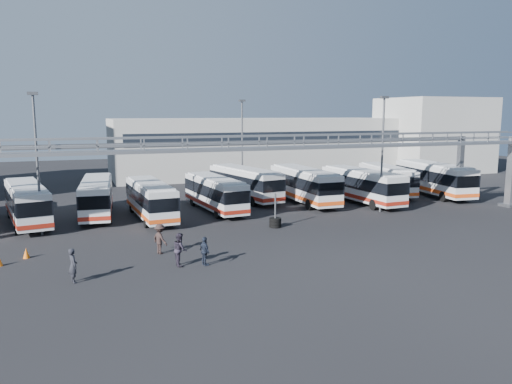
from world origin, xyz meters
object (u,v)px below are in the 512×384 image
object	(u,v)px
bus_9	(434,178)
tire_stack	(275,222)
light_pole_mid	(382,148)
bus_2	(97,196)
bus_1	(27,202)
light_pole_back	(242,141)
bus_6	(304,184)
bus_8	(386,179)
bus_7	(362,185)
bus_4	(215,192)
pedestrian_c	(160,239)
pedestrian_a	(73,266)
pedestrian_d	(205,251)
bus_5	(245,182)
cone_right	(26,253)
pedestrian_b	(180,249)
light_pole_left	(37,156)
bus_3	(150,198)

from	to	relation	value
bus_9	tire_stack	xyz separation A→B (m)	(-21.62, -8.21, -1.48)
light_pole_mid	bus_2	bearing A→B (deg)	164.14
light_pole_mid	tire_stack	size ratio (longest dim) A/B	3.84
bus_1	bus_9	size ratio (longest dim) A/B	0.93
light_pole_mid	light_pole_back	size ratio (longest dim) A/B	1.00
bus_6	bus_8	bearing A→B (deg)	8.91
light_pole_mid	bus_9	size ratio (longest dim) A/B	0.87
bus_2	bus_7	xyz separation A→B (m)	(24.68, -2.38, 0.07)
bus_4	tire_stack	size ratio (longest dim) A/B	3.90
pedestrian_c	bus_8	bearing A→B (deg)	-87.01
bus_4	pedestrian_a	size ratio (longest dim) A/B	5.67
pedestrian_d	pedestrian_c	bearing A→B (deg)	16.52
bus_1	bus_7	bearing A→B (deg)	-11.99
light_pole_back	pedestrian_c	bearing A→B (deg)	-120.26
bus_5	cone_right	world-z (taller)	bus_5
bus_7	pedestrian_d	size ratio (longest dim) A/B	6.48
pedestrian_a	bus_4	bearing A→B (deg)	-52.77
cone_right	bus_4	bearing A→B (deg)	35.25
bus_4	pedestrian_d	size ratio (longest dim) A/B	6.08
pedestrian_b	tire_stack	xyz separation A→B (m)	(8.88, 7.17, -0.51)
pedestrian_d	tire_stack	size ratio (longest dim) A/B	0.64
pedestrian_d	cone_right	xyz separation A→B (m)	(-9.87, 5.17, -0.54)
pedestrian_c	tire_stack	bearing A→B (deg)	-91.76
pedestrian_a	pedestrian_b	size ratio (longest dim) A/B	0.95
light_pole_left	bus_1	size ratio (longest dim) A/B	0.94
bus_3	pedestrian_d	distance (m)	14.30
bus_8	pedestrian_b	xyz separation A→B (m)	(-26.26, -17.81, -0.76)
tire_stack	light_pole_left	bearing A→B (deg)	168.25
pedestrian_d	cone_right	bearing A→B (deg)	47.82
bus_8	bus_6	bearing A→B (deg)	-160.98
bus_1	pedestrian_b	distance (m)	17.64
light_pole_left	bus_7	xyz separation A→B (m)	(28.78, 3.41, -3.90)
bus_9	tire_stack	distance (m)	23.18
light_pole_back	bus_5	world-z (taller)	light_pole_back
pedestrian_b	light_pole_mid	bearing A→B (deg)	-64.83
bus_6	pedestrian_b	distance (m)	22.40
tire_stack	pedestrian_b	bearing A→B (deg)	-141.11
bus_6	tire_stack	world-z (taller)	bus_6
light_pole_back	bus_8	world-z (taller)	light_pole_back
bus_9	bus_2	bearing A→B (deg)	-175.29
bus_3	light_pole_left	bearing A→B (deg)	-163.08
bus_2	pedestrian_a	bearing A→B (deg)	-91.58
pedestrian_a	pedestrian_d	distance (m)	7.18
light_pole_back	bus_4	size ratio (longest dim) A/B	0.99
pedestrian_a	tire_stack	bearing A→B (deg)	-76.85
bus_5	pedestrian_b	xyz separation A→B (m)	(-10.61, -19.56, -0.86)
bus_5	pedestrian_c	xyz separation A→B (m)	(-11.28, -16.71, -0.87)
pedestrian_a	pedestrian_b	bearing A→B (deg)	-95.98
bus_4	pedestrian_c	size ratio (longest dim) A/B	5.43
light_pole_left	bus_7	bearing A→B (deg)	6.76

